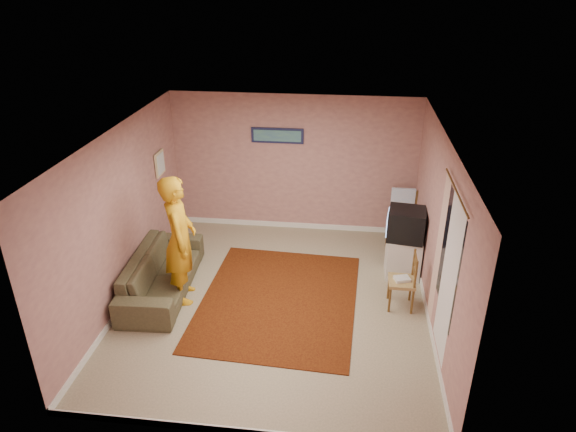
# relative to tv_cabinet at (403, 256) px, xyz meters

# --- Properties ---
(ground) EXTENTS (5.00, 5.00, 0.00)m
(ground) POSITION_rel_tv_cabinet_xyz_m (-1.95, -1.01, -0.34)
(ground) COLOR tan
(ground) RESTS_ON ground
(wall_back) EXTENTS (4.50, 0.02, 2.60)m
(wall_back) POSITION_rel_tv_cabinet_xyz_m (-1.95, 1.49, 0.96)
(wall_back) COLOR tan
(wall_back) RESTS_ON ground
(wall_front) EXTENTS (4.50, 0.02, 2.60)m
(wall_front) POSITION_rel_tv_cabinet_xyz_m (-1.95, -3.51, 0.96)
(wall_front) COLOR tan
(wall_front) RESTS_ON ground
(wall_left) EXTENTS (0.02, 5.00, 2.60)m
(wall_left) POSITION_rel_tv_cabinet_xyz_m (-4.20, -1.01, 0.96)
(wall_left) COLOR tan
(wall_left) RESTS_ON ground
(wall_right) EXTENTS (0.02, 5.00, 2.60)m
(wall_right) POSITION_rel_tv_cabinet_xyz_m (0.30, -1.01, 0.96)
(wall_right) COLOR tan
(wall_right) RESTS_ON ground
(ceiling) EXTENTS (4.50, 5.00, 0.02)m
(ceiling) POSITION_rel_tv_cabinet_xyz_m (-1.95, -1.01, 2.26)
(ceiling) COLOR silver
(ceiling) RESTS_ON wall_back
(baseboard_back) EXTENTS (4.50, 0.02, 0.10)m
(baseboard_back) POSITION_rel_tv_cabinet_xyz_m (-1.95, 1.48, -0.29)
(baseboard_back) COLOR white
(baseboard_back) RESTS_ON ground
(baseboard_front) EXTENTS (4.50, 0.02, 0.10)m
(baseboard_front) POSITION_rel_tv_cabinet_xyz_m (-1.95, -3.50, -0.29)
(baseboard_front) COLOR white
(baseboard_front) RESTS_ON ground
(baseboard_left) EXTENTS (0.02, 5.00, 0.10)m
(baseboard_left) POSITION_rel_tv_cabinet_xyz_m (-4.19, -1.01, -0.29)
(baseboard_left) COLOR white
(baseboard_left) RESTS_ON ground
(baseboard_right) EXTENTS (0.02, 5.00, 0.10)m
(baseboard_right) POSITION_rel_tv_cabinet_xyz_m (0.29, -1.01, -0.29)
(baseboard_right) COLOR white
(baseboard_right) RESTS_ON ground
(window) EXTENTS (0.01, 1.10, 1.50)m
(window) POSITION_rel_tv_cabinet_xyz_m (0.29, -1.91, 1.11)
(window) COLOR black
(window) RESTS_ON wall_right
(curtain_sheer) EXTENTS (0.01, 0.75, 2.10)m
(curtain_sheer) POSITION_rel_tv_cabinet_xyz_m (0.28, -2.06, 0.91)
(curtain_sheer) COLOR white
(curtain_sheer) RESTS_ON wall_right
(curtain_floral) EXTENTS (0.01, 0.35, 2.10)m
(curtain_floral) POSITION_rel_tv_cabinet_xyz_m (0.26, -1.36, 0.91)
(curtain_floral) COLOR #F1E0CD
(curtain_floral) RESTS_ON wall_right
(curtain_rod) EXTENTS (0.02, 1.40, 0.02)m
(curtain_rod) POSITION_rel_tv_cabinet_xyz_m (0.25, -1.91, 1.98)
(curtain_rod) COLOR brown
(curtain_rod) RESTS_ON wall_right
(picture_back) EXTENTS (0.95, 0.04, 0.28)m
(picture_back) POSITION_rel_tv_cabinet_xyz_m (-2.25, 1.46, 1.51)
(picture_back) COLOR #161A3D
(picture_back) RESTS_ON wall_back
(picture_left) EXTENTS (0.04, 0.38, 0.42)m
(picture_left) POSITION_rel_tv_cabinet_xyz_m (-4.17, 0.59, 1.21)
(picture_left) COLOR beige
(picture_left) RESTS_ON wall_left
(area_rug) EXTENTS (2.45, 2.99, 0.02)m
(area_rug) POSITION_rel_tv_cabinet_xyz_m (-1.91, -0.97, -0.33)
(area_rug) COLOR #330E05
(area_rug) RESTS_ON ground
(tv_cabinet) EXTENTS (0.54, 0.49, 0.68)m
(tv_cabinet) POSITION_rel_tv_cabinet_xyz_m (0.00, 0.00, 0.00)
(tv_cabinet) COLOR silver
(tv_cabinet) RESTS_ON ground
(crt_tv) EXTENTS (0.64, 0.59, 0.49)m
(crt_tv) POSITION_rel_tv_cabinet_xyz_m (-0.01, 0.00, 0.59)
(crt_tv) COLOR black
(crt_tv) RESTS_ON tv_cabinet
(chair_a) EXTENTS (0.57, 0.55, 0.55)m
(chair_a) POSITION_rel_tv_cabinet_xyz_m (0.05, 1.06, 0.28)
(chair_a) COLOR tan
(chair_a) RESTS_ON ground
(dvd_player) EXTENTS (0.39, 0.33, 0.06)m
(dvd_player) POSITION_rel_tv_cabinet_xyz_m (0.05, 1.06, 0.21)
(dvd_player) COLOR silver
(dvd_player) RESTS_ON chair_a
(blue_throw) EXTENTS (0.42, 0.05, 0.44)m
(blue_throw) POSITION_rel_tv_cabinet_xyz_m (0.05, 1.19, 0.48)
(blue_throw) COLOR #9BC5FF
(blue_throw) RESTS_ON chair_a
(chair_b) EXTENTS (0.39, 0.41, 0.48)m
(chair_b) POSITION_rel_tv_cabinet_xyz_m (-0.09, -0.89, 0.20)
(chair_b) COLOR tan
(chair_b) RESTS_ON ground
(game_console) EXTENTS (0.26, 0.22, 0.04)m
(game_console) POSITION_rel_tv_cabinet_xyz_m (-0.09, -0.89, 0.14)
(game_console) COLOR silver
(game_console) RESTS_ON chair_b
(sofa) EXTENTS (0.96, 2.20, 0.63)m
(sofa) POSITION_rel_tv_cabinet_xyz_m (-3.75, -0.89, -0.03)
(sofa) COLOR brown
(sofa) RESTS_ON ground
(person) EXTENTS (0.65, 0.82, 1.99)m
(person) POSITION_rel_tv_cabinet_xyz_m (-3.35, -1.04, 0.65)
(person) COLOR orange
(person) RESTS_ON ground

